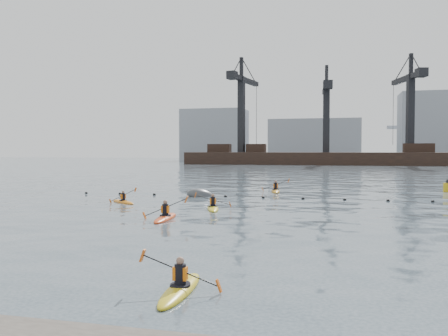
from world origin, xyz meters
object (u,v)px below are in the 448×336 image
(kayaker_5, at_px, (276,190))
(nav_buoy, at_px, (447,187))
(kayaker_0, at_px, (165,217))
(kayaker_1, at_px, (180,288))
(mooring_buoy, at_px, (201,196))
(kayaker_3, at_px, (213,207))
(kayaker_2, at_px, (123,201))

(kayaker_5, height_order, nav_buoy, kayaker_5)
(kayaker_0, bearing_deg, kayaker_1, -72.98)
(kayaker_0, height_order, nav_buoy, kayaker_0)
(kayaker_0, distance_m, mooring_buoy, 12.53)
(kayaker_3, bearing_deg, mooring_buoy, 94.93)
(kayaker_3, height_order, nav_buoy, nav_buoy)
(mooring_buoy, bearing_deg, kayaker_0, -81.85)
(kayaker_5, relative_size, nav_buoy, 2.80)
(kayaker_1, distance_m, mooring_buoy, 25.28)
(nav_buoy, bearing_deg, mooring_buoy, -155.18)
(kayaker_2, xyz_separation_m, mooring_buoy, (3.88, 5.75, -0.09))
(kayaker_5, distance_m, nav_buoy, 15.12)
(kayaker_2, height_order, mooring_buoy, kayaker_2)
(kayaker_5, bearing_deg, mooring_buoy, -142.91)
(kayaker_2, bearing_deg, kayaker_1, -111.65)
(kayaker_3, relative_size, mooring_buoy, 1.50)
(kayaker_1, height_order, kayaker_2, kayaker_1)
(kayaker_1, height_order, kayaker_5, kayaker_5)
(kayaker_1, distance_m, kayaker_2, 21.44)
(nav_buoy, bearing_deg, kayaker_1, -111.32)
(kayaker_1, distance_m, nav_buoy, 36.01)
(kayaker_0, relative_size, kayaker_2, 1.35)
(kayaker_2, distance_m, kayaker_3, 7.24)
(mooring_buoy, height_order, nav_buoy, nav_buoy)
(kayaker_1, distance_m, kayaker_5, 29.84)
(kayaker_1, xyz_separation_m, mooring_buoy, (-6.76, 24.36, -0.10))
(kayaker_1, height_order, kayaker_3, kayaker_3)
(kayaker_1, height_order, nav_buoy, nav_buoy)
(kayaker_1, relative_size, nav_buoy, 2.49)
(kayaker_0, xyz_separation_m, kayaker_3, (1.32, 4.72, -0.01))
(kayaker_1, bearing_deg, kayaker_2, 116.91)
(nav_buoy, bearing_deg, kayaker_3, -134.81)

